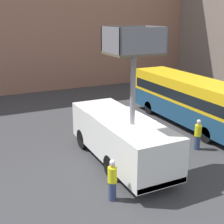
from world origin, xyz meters
name	(u,v)px	position (x,y,z in m)	size (l,w,h in m)	color
ground_plane	(129,170)	(0.00, 0.00, 0.00)	(120.00, 120.00, 0.00)	#38383A
utility_truck	(121,134)	(0.01, 0.86, 1.58)	(2.45, 7.43, 6.79)	silver
city_bus	(189,98)	(6.91, 4.15, 1.87)	(2.56, 10.03, 3.20)	navy
road_worker_near_truck	(112,180)	(-1.84, -1.92, 0.90)	(0.38, 0.38, 1.80)	navy
road_worker_directing	(198,135)	(4.65, 0.51, 0.88)	(0.38, 0.38, 1.76)	navy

